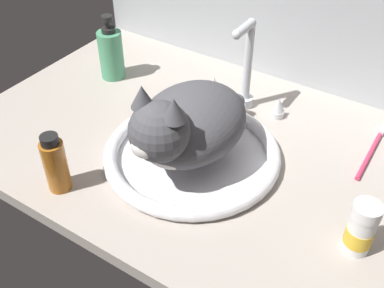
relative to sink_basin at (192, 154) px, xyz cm
name	(u,v)px	position (x,y,z in cm)	size (l,w,h in cm)	color
countertop	(203,148)	(-0.91, 5.77, -2.81)	(107.38, 68.44, 3.00)	#ADA399
backsplash_wall	(279,12)	(-0.91, 41.19, 16.22)	(107.38, 2.40, 41.06)	#B2B7BC
sink_basin	(192,154)	(0.00, 0.00, 0.00)	(37.28, 37.28, 2.94)	white
faucet	(246,76)	(0.00, 23.15, 7.37)	(20.70, 9.78, 22.65)	silver
cat	(185,125)	(-0.09, -2.37, 9.08)	(21.13, 35.46, 19.26)	#4C4C51
amber_bottle	(55,164)	(-17.27, -21.22, 4.72)	(4.55, 4.55, 12.78)	#B2661E
soap_pump_bottle	(111,53)	(-35.96, 16.98, 5.45)	(6.31, 6.31, 17.09)	#4C9E70
pill_bottle	(361,230)	(36.43, -4.58, 3.61)	(4.84, 4.84, 10.59)	white
toothbrush	(372,151)	(31.44, 22.51, -0.70)	(1.24, 19.51, 1.70)	#D83359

